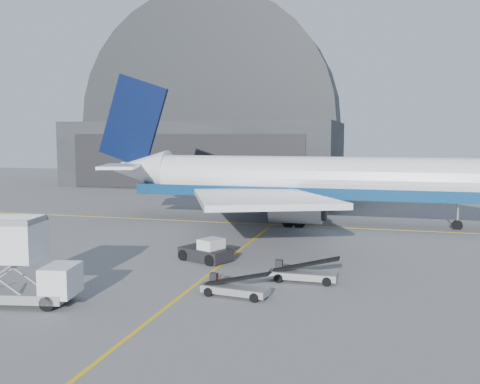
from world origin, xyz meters
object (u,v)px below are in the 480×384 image
(airliner, at_px, (298,180))
(catering_truck, at_px, (12,263))
(belt_loader_a, at_px, (235,288))
(belt_loader_b, at_px, (303,273))
(pushback_tug, at_px, (207,252))

(airliner, height_order, catering_truck, airliner)
(catering_truck, xyz_separation_m, belt_loader_a, (11.65, 4.59, -1.84))
(airliner, height_order, belt_loader_b, airliner)
(belt_loader_a, xyz_separation_m, belt_loader_b, (3.42, 4.23, 0.03))
(catering_truck, distance_m, belt_loader_b, 17.55)
(belt_loader_b, bearing_deg, airliner, 99.75)
(catering_truck, height_order, belt_loader_b, catering_truck)
(catering_truck, relative_size, pushback_tug, 1.60)
(airliner, relative_size, pushback_tug, 10.80)
(belt_loader_a, bearing_deg, airliner, 98.80)
(pushback_tug, bearing_deg, airliner, 103.00)
(pushback_tug, bearing_deg, catering_truck, -95.38)
(airliner, relative_size, belt_loader_b, 10.51)
(pushback_tug, distance_m, belt_loader_b, 8.78)
(airliner, height_order, pushback_tug, airliner)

